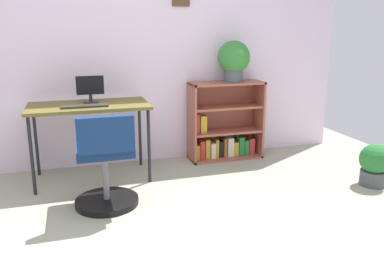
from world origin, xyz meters
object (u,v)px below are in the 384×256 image
at_px(keyboard, 85,106).
at_px(office_chair, 106,166).
at_px(bookshelf_low, 223,125).
at_px(desk, 89,110).
at_px(monitor, 90,89).
at_px(potted_plant_floor, 375,164).
at_px(potted_plant_on_shelf, 234,59).

height_order(keyboard, office_chair, office_chair).
bearing_deg(bookshelf_low, desk, -170.23).
bearing_deg(monitor, office_chair, -86.31).
xyz_separation_m(office_chair, bookshelf_low, (1.38, 0.94, 0.02)).
height_order(office_chair, bookshelf_low, bookshelf_low).
bearing_deg(bookshelf_low, office_chair, -145.60).
relative_size(keyboard, bookshelf_low, 0.48).
bearing_deg(bookshelf_low, potted_plant_floor, -48.88).
height_order(keyboard, potted_plant_on_shelf, potted_plant_on_shelf).
height_order(desk, potted_plant_floor, desk).
height_order(desk, keyboard, keyboard).
bearing_deg(potted_plant_floor, office_chair, 174.15).
distance_m(office_chair, potted_plant_floor, 2.43).
xyz_separation_m(monitor, office_chair, (0.05, -0.76, -0.51)).
bearing_deg(potted_plant_on_shelf, potted_plant_floor, -50.07).
relative_size(monitor, bookshelf_low, 0.30).
relative_size(desk, monitor, 4.29).
bearing_deg(potted_plant_floor, potted_plant_on_shelf, 129.93).
bearing_deg(desk, potted_plant_on_shelf, 7.33).
bearing_deg(keyboard, bookshelf_low, 14.19).
distance_m(monitor, office_chair, 0.92).
bearing_deg(monitor, keyboard, -108.96).
bearing_deg(potted_plant_floor, desk, 159.31).
distance_m(potted_plant_on_shelf, potted_plant_floor, 1.74).
relative_size(desk, keyboard, 2.67).
distance_m(bookshelf_low, potted_plant_on_shelf, 0.74).
xyz_separation_m(keyboard, office_chair, (0.11, -0.57, -0.39)).
xyz_separation_m(keyboard, potted_plant_on_shelf, (1.58, 0.33, 0.36)).
relative_size(office_chair, bookshelf_low, 0.93).
distance_m(monitor, bookshelf_low, 1.52).
xyz_separation_m(desk, bookshelf_low, (1.45, 0.25, -0.31)).
bearing_deg(monitor, potted_plant_on_shelf, 5.04).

